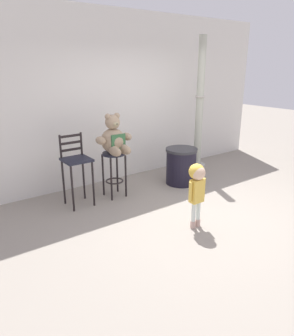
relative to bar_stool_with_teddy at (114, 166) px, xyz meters
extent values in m
plane|color=gray|center=(0.65, -1.37, -0.54)|extent=(24.00, 24.00, 0.00)
cube|color=silver|center=(0.65, 0.90, 1.00)|extent=(7.13, 0.30, 3.07)
cylinder|color=black|center=(0.00, 0.00, 0.21)|extent=(0.37, 0.37, 0.04)
cylinder|color=black|center=(-0.14, -0.14, -0.18)|extent=(0.03, 0.03, 0.72)
cylinder|color=black|center=(0.14, -0.14, -0.18)|extent=(0.03, 0.03, 0.72)
cylinder|color=black|center=(-0.14, 0.14, -0.18)|extent=(0.03, 0.03, 0.72)
cylinder|color=black|center=(0.14, 0.14, -0.18)|extent=(0.03, 0.03, 0.72)
torus|color=black|center=(0.00, 0.00, -0.27)|extent=(0.30, 0.30, 0.02)
sphere|color=gray|center=(0.00, 0.00, 0.42)|extent=(0.40, 0.40, 0.40)
cube|color=#2E5D37|center=(0.00, -0.16, 0.43)|extent=(0.25, 0.03, 0.24)
sphere|color=gray|center=(0.00, 0.00, 0.73)|extent=(0.24, 0.24, 0.24)
ellipsoid|color=#9A906C|center=(0.00, -0.10, 0.71)|extent=(0.10, 0.07, 0.07)
sphere|color=black|center=(0.00, -0.13, 0.71)|extent=(0.03, 0.03, 0.03)
sphere|color=gray|center=(-0.08, 0.00, 0.82)|extent=(0.09, 0.09, 0.09)
sphere|color=gray|center=(0.08, 0.00, 0.82)|extent=(0.09, 0.09, 0.09)
ellipsoid|color=gray|center=(-0.24, -0.03, 0.46)|extent=(0.14, 0.22, 0.13)
ellipsoid|color=gray|center=(0.24, -0.03, 0.46)|extent=(0.14, 0.22, 0.13)
ellipsoid|color=gray|center=(-0.09, -0.19, 0.31)|extent=(0.14, 0.34, 0.16)
ellipsoid|color=gray|center=(0.09, -0.19, 0.31)|extent=(0.14, 0.34, 0.16)
cylinder|color=#C5A296|center=(0.29, -1.60, -0.49)|extent=(0.08, 0.08, 0.11)
cylinder|color=silver|center=(0.29, -1.60, -0.30)|extent=(0.06, 0.06, 0.27)
cylinder|color=#C5A296|center=(0.38, -1.60, -0.49)|extent=(0.08, 0.08, 0.11)
cylinder|color=silver|center=(0.38, -1.60, -0.30)|extent=(0.06, 0.06, 0.27)
cube|color=gold|center=(0.34, -1.60, 0.00)|extent=(0.19, 0.11, 0.32)
cylinder|color=gold|center=(0.22, -1.60, 0.01)|extent=(0.05, 0.05, 0.27)
cylinder|color=gold|center=(0.46, -1.60, 0.01)|extent=(0.05, 0.05, 0.27)
sphere|color=#D8B293|center=(0.34, -1.60, 0.25)|extent=(0.20, 0.20, 0.20)
sphere|color=gold|center=(0.34, -1.57, 0.26)|extent=(0.21, 0.21, 0.21)
cylinder|color=black|center=(1.31, -0.21, -0.23)|extent=(0.55, 0.55, 0.63)
cylinder|color=#2D2D33|center=(1.31, -0.21, 0.11)|extent=(0.58, 0.58, 0.05)
cylinder|color=#A6A4A0|center=(2.02, 0.09, -0.45)|extent=(0.34, 0.34, 0.18)
cylinder|color=#AAAD9D|center=(2.02, 0.09, 0.88)|extent=(0.14, 0.14, 2.48)
torus|color=#ADA89E|center=(2.02, 0.09, 1.00)|extent=(0.19, 0.19, 0.04)
cube|color=black|center=(-0.64, 0.02, 0.21)|extent=(0.41, 0.41, 0.03)
cylinder|color=black|center=(-0.81, -0.15, -0.17)|extent=(0.03, 0.03, 0.73)
cylinder|color=black|center=(-0.47, -0.15, -0.17)|extent=(0.03, 0.03, 0.73)
cylinder|color=black|center=(-0.81, 0.19, -0.17)|extent=(0.03, 0.03, 0.73)
cylinder|color=black|center=(-0.47, 0.19, -0.17)|extent=(0.03, 0.03, 0.73)
cylinder|color=black|center=(-0.81, 0.19, 0.41)|extent=(0.03, 0.03, 0.36)
cylinder|color=black|center=(-0.47, 0.19, 0.41)|extent=(0.03, 0.03, 0.36)
cube|color=black|center=(-0.64, 0.19, 0.33)|extent=(0.34, 0.02, 0.04)
cube|color=black|center=(-0.64, 0.19, 0.44)|extent=(0.34, 0.02, 0.04)
cube|color=black|center=(-0.64, 0.19, 0.55)|extent=(0.34, 0.02, 0.04)
camera|label=1|loc=(-2.49, -4.35, 1.59)|focal=33.74mm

